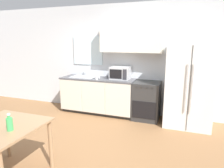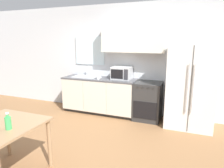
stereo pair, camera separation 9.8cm
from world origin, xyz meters
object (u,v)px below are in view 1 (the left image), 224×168
at_px(drink_bottle, 10,124).
at_px(dining_table, 3,134).
at_px(refrigerator, 189,86).
at_px(oven_range, 146,101).
at_px(microwave, 120,73).
at_px(coffee_mug, 97,77).

bearing_deg(drink_bottle, dining_table, 163.09).
bearing_deg(refrigerator, drink_bottle, -126.91).
relative_size(refrigerator, drink_bottle, 8.22).
relative_size(oven_range, microwave, 1.92).
bearing_deg(refrigerator, oven_range, 175.83).
bearing_deg(coffee_mug, drink_bottle, -89.22).
bearing_deg(microwave, dining_table, -103.83).
bearing_deg(coffee_mug, dining_table, -93.82).
bearing_deg(refrigerator, dining_table, -130.28).
xyz_separation_m(coffee_mug, dining_table, (-0.17, -2.61, -0.30)).
bearing_deg(microwave, drink_bottle, -99.54).
xyz_separation_m(oven_range, refrigerator, (0.90, -0.07, 0.44)).
relative_size(oven_range, dining_table, 0.94).
xyz_separation_m(refrigerator, microwave, (-1.58, 0.14, 0.17)).
bearing_deg(drink_bottle, oven_range, 67.57).
height_order(oven_range, microwave, microwave).
distance_m(microwave, drink_bottle, 2.94).
distance_m(refrigerator, coffee_mug, 2.10).
distance_m(refrigerator, dining_table, 3.52).
distance_m(oven_range, microwave, 0.91).
height_order(microwave, coffee_mug, microwave).
bearing_deg(microwave, refrigerator, -5.21).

